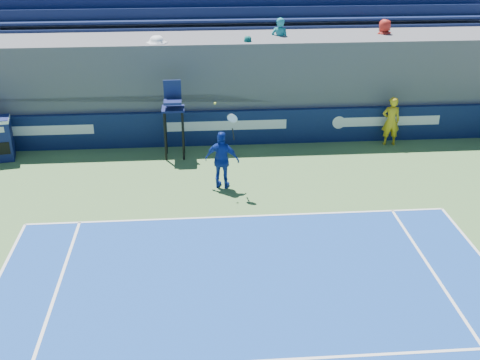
{
  "coord_description": "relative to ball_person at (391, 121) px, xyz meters",
  "views": [
    {
      "loc": [
        -1.07,
        -1.96,
        7.51
      ],
      "look_at": [
        0.0,
        11.5,
        1.25
      ],
      "focal_mm": 45.0,
      "sensor_mm": 36.0,
      "label": 1
    }
  ],
  "objects": [
    {
      "name": "ball_person",
      "position": [
        0.0,
        0.0,
        0.0
      ],
      "size": [
        0.62,
        0.42,
        1.67
      ],
      "primitive_type": "imported",
      "rotation": [
        0.0,
        0.0,
        3.11
      ],
      "color": "gold",
      "rests_on": "apron"
    },
    {
      "name": "tennis_player",
      "position": [
        -5.81,
        -2.92,
        0.02
      ],
      "size": [
        1.07,
        0.7,
        2.57
      ],
      "color": "#122D98",
      "rests_on": "apron"
    },
    {
      "name": "stadium_seating",
      "position": [
        -5.48,
        2.5,
        0.99
      ],
      "size": [
        21.0,
        4.05,
        4.4
      ],
      "color": "#4F5054",
      "rests_on": "ground"
    },
    {
      "name": "umpire_chair",
      "position": [
        -7.22,
        -0.47,
        0.68
      ],
      "size": [
        0.7,
        0.7,
        2.48
      ],
      "color": "black",
      "rests_on": "ground"
    },
    {
      "name": "back_hoarding",
      "position": [
        -5.48,
        0.46,
        -0.25
      ],
      "size": [
        20.4,
        0.21,
        1.2
      ],
      "color": "#0B1842",
      "rests_on": "ground"
    }
  ]
}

